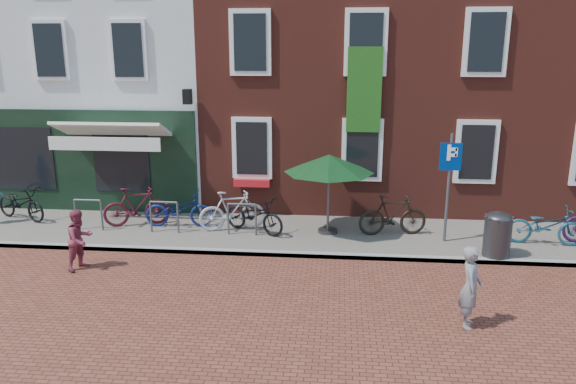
# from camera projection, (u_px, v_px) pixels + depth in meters

# --- Properties ---
(ground) EXTENTS (80.00, 80.00, 0.00)m
(ground) POSITION_uv_depth(u_px,v_px,m) (212.00, 255.00, 12.80)
(ground) COLOR brown
(sidewalk) EXTENTS (24.00, 3.00, 0.10)m
(sidewalk) POSITION_uv_depth(u_px,v_px,m) (264.00, 233.00, 14.14)
(sidewalk) COLOR slate
(sidewalk) RESTS_ON ground
(building_stucco) EXTENTS (8.00, 8.00, 9.00)m
(building_stucco) POSITION_uv_depth(u_px,v_px,m) (111.00, 53.00, 18.84)
(building_stucco) COLOR silver
(building_stucco) RESTS_ON ground
(building_brick_mid) EXTENTS (6.00, 8.00, 10.00)m
(building_brick_mid) POSITION_uv_depth(u_px,v_px,m) (315.00, 37.00, 18.08)
(building_brick_mid) COLOR maroon
(building_brick_mid) RESTS_ON ground
(building_brick_right) EXTENTS (6.00, 8.00, 10.00)m
(building_brick_right) POSITION_uv_depth(u_px,v_px,m) (503.00, 37.00, 17.53)
(building_brick_right) COLOR maroon
(building_brick_right) RESTS_ON ground
(litter_bin) EXTENTS (0.60, 0.60, 1.10)m
(litter_bin) POSITION_uv_depth(u_px,v_px,m) (498.00, 232.00, 12.33)
(litter_bin) COLOR #343436
(litter_bin) RESTS_ON sidewalk
(parking_sign) EXTENTS (0.50, 0.07, 2.65)m
(parking_sign) POSITION_uv_depth(u_px,v_px,m) (449.00, 173.00, 12.98)
(parking_sign) COLOR #4C4C4F
(parking_sign) RESTS_ON sidewalk
(parasol) EXTENTS (2.26, 2.26, 2.12)m
(parasol) POSITION_uv_depth(u_px,v_px,m) (329.00, 160.00, 13.58)
(parasol) COLOR #4C4C4F
(parasol) RESTS_ON sidewalk
(woman) EXTENTS (0.44, 0.59, 1.46)m
(woman) POSITION_uv_depth(u_px,v_px,m) (470.00, 287.00, 9.37)
(woman) COLOR gray
(woman) RESTS_ON ground
(boy) EXTENTS (0.72, 0.80, 1.34)m
(boy) POSITION_uv_depth(u_px,v_px,m) (80.00, 239.00, 11.86)
(boy) COLOR #8E3244
(boy) RESTS_ON ground
(bicycle_0) EXTENTS (1.87, 1.23, 0.93)m
(bicycle_0) POSITION_uv_depth(u_px,v_px,m) (21.00, 203.00, 14.99)
(bicycle_0) COLOR black
(bicycle_0) RESTS_ON sidewalk
(bicycle_1) EXTENTS (1.78, 1.04, 1.03)m
(bicycle_1) POSITION_uv_depth(u_px,v_px,m) (137.00, 206.00, 14.49)
(bicycle_1) COLOR #4D0F1C
(bicycle_1) RESTS_ON sidewalk
(bicycle_2) EXTENTS (1.81, 0.74, 0.93)m
(bicycle_2) POSITION_uv_depth(u_px,v_px,m) (179.00, 209.00, 14.41)
(bicycle_2) COLOR navy
(bicycle_2) RESTS_ON sidewalk
(bicycle_3) EXTENTS (1.78, 1.01, 1.03)m
(bicycle_3) POSITION_uv_depth(u_px,v_px,m) (232.00, 211.00, 14.13)
(bicycle_3) COLOR #B2B2B5
(bicycle_3) RESTS_ON sidewalk
(bicycle_4) EXTENTS (1.85, 1.38, 0.93)m
(bicycle_4) POSITION_uv_depth(u_px,v_px,m) (254.00, 215.00, 13.96)
(bicycle_4) COLOR black
(bicycle_4) RESTS_ON sidewalk
(bicycle_5) EXTENTS (1.77, 0.75, 1.03)m
(bicycle_5) POSITION_uv_depth(u_px,v_px,m) (393.00, 215.00, 13.75)
(bicycle_5) COLOR black
(bicycle_5) RESTS_ON sidewalk
(bicycle_6) EXTENTS (1.82, 0.80, 0.93)m
(bicycle_6) POSITION_uv_depth(u_px,v_px,m) (545.00, 226.00, 13.10)
(bicycle_6) COLOR navy
(bicycle_6) RESTS_ON sidewalk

